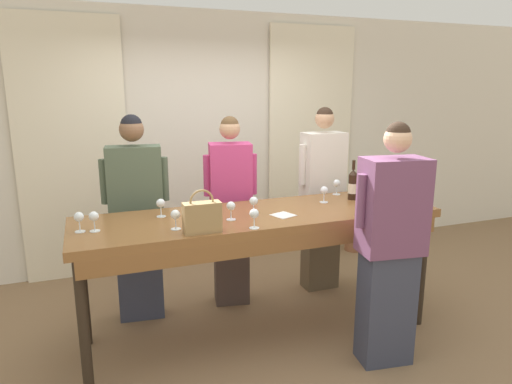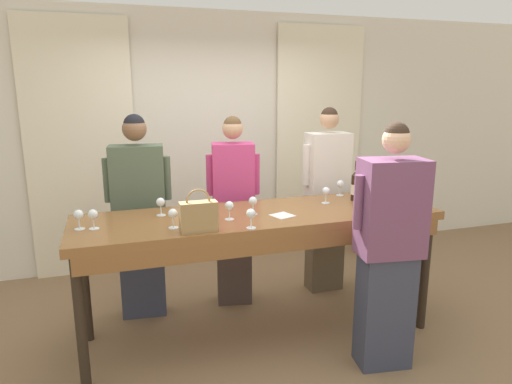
{
  "view_description": "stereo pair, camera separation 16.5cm",
  "coord_description": "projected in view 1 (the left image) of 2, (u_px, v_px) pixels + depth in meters",
  "views": [
    {
      "loc": [
        -1.23,
        -3.19,
        2.0
      ],
      "look_at": [
        0.0,
        0.08,
        1.18
      ],
      "focal_mm": 32.0,
      "sensor_mm": 36.0,
      "label": 1
    },
    {
      "loc": [
        -1.08,
        -3.24,
        2.0
      ],
      "look_at": [
        0.0,
        0.08,
        1.18
      ],
      "focal_mm": 32.0,
      "sensor_mm": 36.0,
      "label": 2
    }
  ],
  "objects": [
    {
      "name": "ground_plane",
      "position": [
        259.0,
        333.0,
        3.78
      ],
      "size": [
        18.0,
        18.0,
        0.0
      ],
      "primitive_type": "plane",
      "color": "#846647"
    },
    {
      "name": "wall_back",
      "position": [
        201.0,
        140.0,
        5.14
      ],
      "size": [
        12.0,
        0.06,
        2.8
      ],
      "color": "silver",
      "rests_on": "ground_plane"
    },
    {
      "name": "curtain_panel_left",
      "position": [
        73.0,
        152.0,
        4.63
      ],
      "size": [
        1.09,
        0.03,
        2.69
      ],
      "color": "#EFE5C6",
      "rests_on": "ground_plane"
    },
    {
      "name": "curtain_panel_right",
      "position": [
        311.0,
        141.0,
        5.56
      ],
      "size": [
        1.09,
        0.03,
        2.69
      ],
      "color": "#EFE5C6",
      "rests_on": "ground_plane"
    },
    {
      "name": "tasting_bar",
      "position": [
        261.0,
        225.0,
        3.55
      ],
      "size": [
        2.82,
        0.81,
        1.03
      ],
      "color": "brown",
      "rests_on": "ground_plane"
    },
    {
      "name": "wine_bottle",
      "position": [
        353.0,
        185.0,
        3.95
      ],
      "size": [
        0.08,
        0.08,
        0.34
      ],
      "color": "black",
      "rests_on": "tasting_bar"
    },
    {
      "name": "handbag",
      "position": [
        202.0,
        217.0,
        3.05
      ],
      "size": [
        0.25,
        0.1,
        0.3
      ],
      "color": "#997A4C",
      "rests_on": "tasting_bar"
    },
    {
      "name": "wine_glass_front_left",
      "position": [
        94.0,
        217.0,
        3.08
      ],
      "size": [
        0.07,
        0.07,
        0.14
      ],
      "color": "white",
      "rests_on": "tasting_bar"
    },
    {
      "name": "wine_glass_front_mid",
      "position": [
        79.0,
        218.0,
        3.07
      ],
      "size": [
        0.07,
        0.07,
        0.14
      ],
      "color": "white",
      "rests_on": "tasting_bar"
    },
    {
      "name": "wine_glass_front_right",
      "position": [
        175.0,
        216.0,
        3.12
      ],
      "size": [
        0.07,
        0.07,
        0.14
      ],
      "color": "white",
      "rests_on": "tasting_bar"
    },
    {
      "name": "wine_glass_center_left",
      "position": [
        231.0,
        207.0,
        3.35
      ],
      "size": [
        0.07,
        0.07,
        0.14
      ],
      "color": "white",
      "rests_on": "tasting_bar"
    },
    {
      "name": "wine_glass_center_mid",
      "position": [
        161.0,
        204.0,
        3.43
      ],
      "size": [
        0.07,
        0.07,
        0.14
      ],
      "color": "white",
      "rests_on": "tasting_bar"
    },
    {
      "name": "wine_glass_center_right",
      "position": [
        324.0,
        191.0,
        3.85
      ],
      "size": [
        0.07,
        0.07,
        0.14
      ],
      "color": "white",
      "rests_on": "tasting_bar"
    },
    {
      "name": "wine_glass_back_left",
      "position": [
        254.0,
        202.0,
        3.49
      ],
      "size": [
        0.07,
        0.07,
        0.14
      ],
      "color": "white",
      "rests_on": "tasting_bar"
    },
    {
      "name": "wine_glass_back_mid",
      "position": [
        337.0,
        184.0,
        4.13
      ],
      "size": [
        0.07,
        0.07,
        0.14
      ],
      "color": "white",
      "rests_on": "tasting_bar"
    },
    {
      "name": "wine_glass_back_right",
      "position": [
        254.0,
        215.0,
        3.15
      ],
      "size": [
        0.07,
        0.07,
        0.14
      ],
      "color": "white",
      "rests_on": "tasting_bar"
    },
    {
      "name": "napkin",
      "position": [
        283.0,
        215.0,
        3.48
      ],
      "size": [
        0.19,
        0.19,
        0.0
      ],
      "color": "white",
      "rests_on": "tasting_bar"
    },
    {
      "name": "guest_olive_jacket",
      "position": [
        137.0,
        218.0,
        3.85
      ],
      "size": [
        0.56,
        0.27,
        1.78
      ],
      "color": "#383D51",
      "rests_on": "ground_plane"
    },
    {
      "name": "guest_pink_top",
      "position": [
        231.0,
        211.0,
        4.14
      ],
      "size": [
        0.49,
        0.31,
        1.74
      ],
      "color": "#473833",
      "rests_on": "ground_plane"
    },
    {
      "name": "guest_cream_sweater",
      "position": [
        322.0,
        199.0,
        4.46
      ],
      "size": [
        0.51,
        0.24,
        1.81
      ],
      "color": "brown",
      "rests_on": "ground_plane"
    },
    {
      "name": "host_pouring",
      "position": [
        390.0,
        247.0,
        3.22
      ],
      "size": [
        0.55,
        0.33,
        1.77
      ],
      "color": "#383D51",
      "rests_on": "ground_plane"
    },
    {
      "name": "potted_plant",
      "position": [
        355.0,
        214.0,
        5.6
      ],
      "size": [
        0.41,
        0.41,
        0.79
      ],
      "color": "#935B3D",
      "rests_on": "ground_plane"
    }
  ]
}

